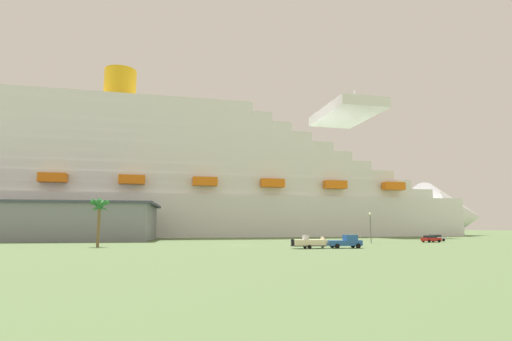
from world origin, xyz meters
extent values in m
plane|color=#567042|center=(0.00, 30.00, 0.00)|extent=(600.00, 600.00, 0.00)
cube|color=white|center=(-7.13, 69.78, 7.16)|extent=(199.74, 47.12, 14.31)
cone|color=white|center=(99.38, 78.31, 7.87)|extent=(29.87, 30.42, 28.30)
cube|color=white|center=(-7.13, 69.78, 16.00)|extent=(175.87, 42.72, 3.37)
cube|color=white|center=(-11.07, 69.47, 19.37)|extent=(165.81, 41.60, 3.37)
cube|color=white|center=(-15.02, 69.15, 22.74)|extent=(159.97, 40.32, 3.37)
cube|color=white|center=(-18.96, 68.84, 26.12)|extent=(149.78, 38.93, 3.37)
cube|color=white|center=(-22.90, 68.52, 29.49)|extent=(142.49, 38.11, 3.37)
cube|color=white|center=(-26.85, 68.21, 32.86)|extent=(135.92, 36.98, 3.37)
cube|color=white|center=(-30.79, 67.89, 36.23)|extent=(127.04, 35.77, 3.37)
cube|color=white|center=(-34.74, 67.57, 39.61)|extent=(120.02, 34.44, 3.37)
cube|color=white|center=(-38.68, 67.26, 42.98)|extent=(113.54, 33.49, 3.37)
cube|color=white|center=(-42.63, 66.94, 46.35)|extent=(107.10, 32.27, 3.37)
cube|color=white|center=(52.04, 74.52, 50.04)|extent=(22.48, 36.05, 4.00)
cylinder|color=yellow|center=(-36.71, 67.42, 54.10)|extent=(12.19, 12.19, 12.13)
cylinder|color=silver|center=(55.99, 74.83, 54.04)|extent=(0.80, 0.80, 12.00)
cube|color=orange|center=(-51.84, 49.80, 18.36)|extent=(8.23, 3.83, 2.80)
cube|color=orange|center=(-28.83, 51.65, 18.36)|extent=(8.23, 3.83, 2.80)
cube|color=orange|center=(-5.82, 53.49, 18.36)|extent=(8.23, 3.83, 2.80)
cube|color=orange|center=(17.19, 55.33, 18.36)|extent=(8.23, 3.83, 2.80)
cube|color=orange|center=(40.20, 57.17, 18.36)|extent=(8.23, 3.83, 2.80)
cube|color=orange|center=(63.21, 59.01, 18.36)|extent=(8.23, 3.83, 2.80)
cube|color=gray|center=(-50.44, 33.17, 4.57)|extent=(60.24, 26.73, 9.14)
cube|color=#3F4759|center=(-50.44, 33.17, 9.44)|extent=(62.65, 27.80, 0.60)
cube|color=#2659A5|center=(15.99, -14.46, 0.85)|extent=(5.72, 2.37, 0.90)
cube|color=#2659A5|center=(16.99, -14.39, 1.75)|extent=(2.13, 1.97, 0.90)
cube|color=#26333F|center=(17.66, -14.35, 1.66)|extent=(0.21, 1.68, 0.63)
cylinder|color=black|center=(17.88, -13.33, 0.40)|extent=(0.82, 0.33, 0.80)
cylinder|color=black|center=(18.01, -15.33, 0.40)|extent=(0.82, 0.33, 0.80)
cylinder|color=black|center=(14.13, -13.58, 0.40)|extent=(0.82, 0.33, 0.80)
cylinder|color=black|center=(14.27, -15.58, 0.40)|extent=(0.82, 0.33, 0.80)
cube|color=#595960|center=(9.63, -14.88, 0.47)|extent=(5.79, 2.34, 0.16)
cube|color=#595960|center=(12.98, -14.66, 0.47)|extent=(1.86, 0.24, 0.10)
cylinder|color=black|center=(9.30, -13.81, 0.32)|extent=(0.65, 0.26, 0.64)
cylinder|color=black|center=(9.45, -15.99, 0.32)|extent=(0.65, 0.26, 0.64)
cube|color=beige|center=(9.63, -14.88, 1.00)|extent=(5.29, 2.52, 0.90)
cone|color=beige|center=(12.61, -14.68, 1.00)|extent=(1.33, 2.04, 1.97)
cube|color=silver|center=(9.12, -14.91, 1.80)|extent=(0.86, 1.05, 0.70)
cube|color=black|center=(6.86, -15.06, 1.00)|extent=(0.39, 0.52, 1.10)
cylinder|color=brown|center=(-26.31, -2.45, 3.61)|extent=(0.55, 0.55, 7.21)
cone|color=#287233|center=(-25.91, -2.37, 7.31)|extent=(1.30, 3.48, 2.33)
cone|color=#287233|center=(-26.11, -2.10, 7.31)|extent=(3.24, 2.20, 2.54)
cone|color=#287233|center=(-26.34, -2.05, 7.31)|extent=(3.52, 0.96, 2.12)
cone|color=#287233|center=(-26.63, -2.22, 7.31)|extent=(2.46, 3.07, 2.61)
cone|color=#287233|center=(-26.66, -2.64, 7.31)|extent=(2.09, 3.02, 2.89)
cone|color=#287233|center=(-26.38, -2.84, 7.31)|extent=(3.47, 1.30, 2.34)
cone|color=#287233|center=(-26.06, -2.76, 7.31)|extent=(3.11, 2.67, 2.32)
sphere|color=#287233|center=(-26.31, -2.45, 7.21)|extent=(1.10, 1.10, 1.10)
cylinder|color=slate|center=(29.19, 4.45, 3.07)|extent=(0.20, 0.20, 6.13)
sphere|color=#F9F2CC|center=(29.19, 4.45, 6.38)|extent=(0.56, 0.56, 0.56)
cube|color=red|center=(44.96, 7.06, 0.68)|extent=(4.61, 2.66, 0.70)
cube|color=#1E232D|center=(44.75, 7.02, 1.31)|extent=(2.70, 2.12, 0.55)
cylinder|color=black|center=(46.20, 8.25, 0.33)|extent=(0.69, 0.34, 0.66)
cylinder|color=black|center=(46.54, 6.39, 0.33)|extent=(0.69, 0.34, 0.66)
cylinder|color=black|center=(43.38, 7.73, 0.33)|extent=(0.69, 0.34, 0.66)
cylinder|color=black|center=(43.73, 5.86, 0.33)|extent=(0.69, 0.34, 0.66)
cube|color=silver|center=(50.62, 14.11, 0.68)|extent=(4.82, 2.68, 0.70)
cube|color=#1E232D|center=(50.40, 14.07, 1.31)|extent=(2.82, 2.11, 0.55)
cylinder|color=black|center=(51.91, 15.30, 0.33)|extent=(0.69, 0.34, 0.66)
cylinder|color=black|center=(52.27, 13.51, 0.33)|extent=(0.69, 0.34, 0.66)
cylinder|color=black|center=(48.97, 14.71, 0.33)|extent=(0.69, 0.34, 0.66)
cylinder|color=black|center=(49.32, 12.92, 0.33)|extent=(0.69, 0.34, 0.66)
camera|label=1|loc=(-9.09, -80.74, 3.55)|focal=28.58mm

